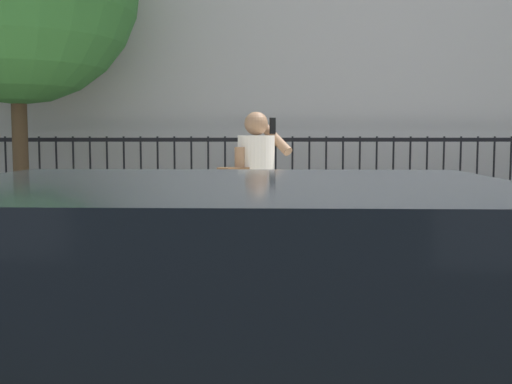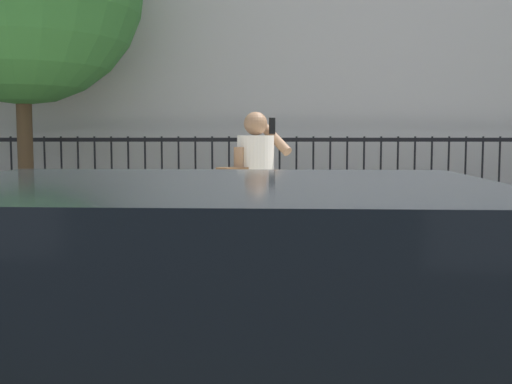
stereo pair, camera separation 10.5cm
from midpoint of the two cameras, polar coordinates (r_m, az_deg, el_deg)
sidewalk at (r=6.04m, az=4.74°, el=-9.60°), size 28.00×4.40×0.15m
iron_fence at (r=9.56m, az=3.22°, el=1.58°), size 12.03×0.04×1.60m
pedestrian_on_phone at (r=5.79m, az=0.28°, el=0.32°), size 0.70×0.67×1.68m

